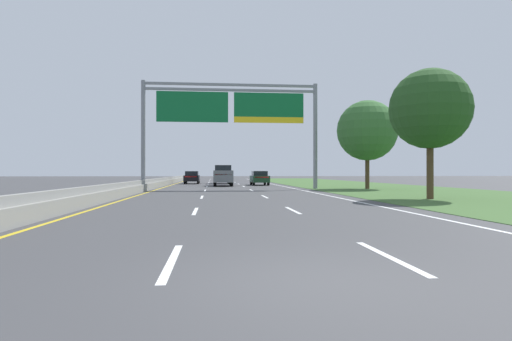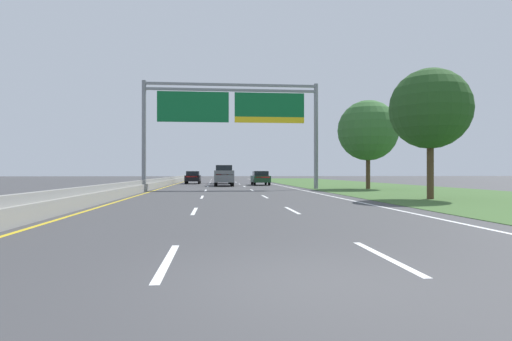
# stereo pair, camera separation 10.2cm
# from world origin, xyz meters

# --- Properties ---
(ground_plane) EXTENTS (220.00, 220.00, 0.00)m
(ground_plane) POSITION_xyz_m (0.00, 35.00, 0.00)
(ground_plane) COLOR #3D3D3F
(lane_striping) EXTENTS (11.96, 106.00, 0.01)m
(lane_striping) POSITION_xyz_m (0.00, 34.54, 0.00)
(lane_striping) COLOR white
(lane_striping) RESTS_ON ground
(grass_verge_right) EXTENTS (14.00, 110.00, 0.02)m
(grass_verge_right) POSITION_xyz_m (13.95, 35.00, 0.01)
(grass_verge_right) COLOR #3D602D
(grass_verge_right) RESTS_ON ground
(median_barrier_concrete) EXTENTS (0.60, 110.00, 0.85)m
(median_barrier_concrete) POSITION_xyz_m (-6.60, 35.00, 0.35)
(median_barrier_concrete) COLOR gray
(median_barrier_concrete) RESTS_ON ground
(overhead_sign_gantry) EXTENTS (15.06, 0.42, 9.16)m
(overhead_sign_gantry) POSITION_xyz_m (0.30, 30.77, 6.54)
(overhead_sign_gantry) COLOR gray
(overhead_sign_gantry) RESTS_ON ground
(pickup_truck_grey) EXTENTS (2.06, 5.42, 2.20)m
(pickup_truck_grey) POSITION_xyz_m (-0.18, 39.63, 1.07)
(pickup_truck_grey) COLOR slate
(pickup_truck_grey) RESTS_ON ground
(car_blue_centre_lane_suv) EXTENTS (1.95, 4.72, 2.11)m
(car_blue_centre_lane_suv) POSITION_xyz_m (-0.14, 48.12, 1.10)
(car_blue_centre_lane_suv) COLOR navy
(car_blue_centre_lane_suv) RESTS_ON ground
(car_darkgreen_right_lane_sedan) EXTENTS (1.85, 4.41, 1.57)m
(car_darkgreen_right_lane_sedan) POSITION_xyz_m (3.93, 41.85, 0.82)
(car_darkgreen_right_lane_sedan) COLOR #193D23
(car_darkgreen_right_lane_sedan) RESTS_ON ground
(car_black_left_lane_sedan) EXTENTS (1.84, 4.41, 1.57)m
(car_black_left_lane_sedan) POSITION_xyz_m (-3.88, 48.25, 0.82)
(car_black_left_lane_sedan) COLOR black
(car_black_left_lane_sedan) RESTS_ON ground
(roadside_tree_near) EXTENTS (4.31, 4.31, 7.03)m
(roadside_tree_near) POSITION_xyz_m (10.42, 16.29, 4.86)
(roadside_tree_near) COLOR #4C3823
(roadside_tree_near) RESTS_ON ground
(roadside_tree_mid) EXTENTS (5.19, 5.19, 7.64)m
(roadside_tree_mid) POSITION_xyz_m (12.02, 30.02, 5.04)
(roadside_tree_mid) COLOR #4C3823
(roadside_tree_mid) RESTS_ON ground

